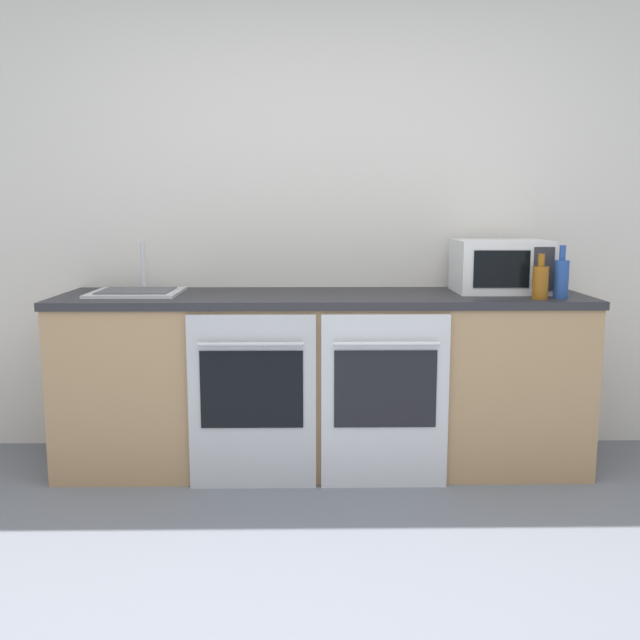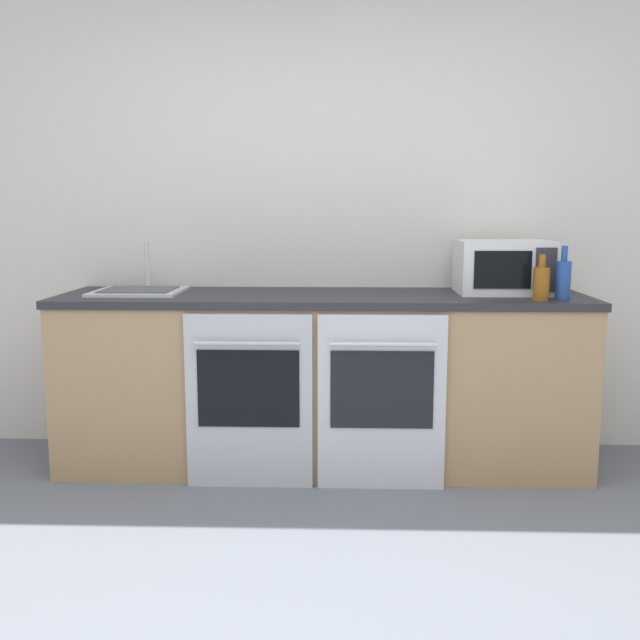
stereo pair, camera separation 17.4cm
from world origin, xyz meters
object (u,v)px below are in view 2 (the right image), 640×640
object	(u,v)px
oven_right	(382,401)
microwave	(503,267)
bottle_blue	(563,279)
sink	(139,290)
bottle_amber	(541,282)
oven_left	(249,400)

from	to	relation	value
oven_right	microwave	distance (m)	0.97
oven_right	bottle_blue	size ratio (longest dim) A/B	3.27
oven_right	sink	world-z (taller)	sink
microwave	sink	distance (m)	1.88
bottle_amber	sink	size ratio (longest dim) A/B	0.49
sink	microwave	bearing A→B (deg)	1.56
oven_left	sink	world-z (taller)	sink
oven_left	bottle_blue	distance (m)	1.60
sink	oven_right	bearing A→B (deg)	-16.61
oven_left	oven_right	size ratio (longest dim) A/B	1.00
oven_right	bottle_blue	bearing A→B (deg)	10.09
oven_left	bottle_blue	size ratio (longest dim) A/B	3.27
sink	bottle_amber	bearing A→B (deg)	-6.86
oven_left	bottle_blue	world-z (taller)	bottle_blue
oven_right	bottle_amber	distance (m)	0.95
oven_left	oven_right	distance (m)	0.63
microwave	sink	xyz separation A→B (m)	(-1.88, -0.05, -0.12)
sink	bottle_blue	bearing A→B (deg)	-5.85
bottle_amber	sink	distance (m)	2.01
bottle_amber	bottle_blue	xyz separation A→B (m)	(0.11, 0.02, 0.02)
oven_left	bottle_amber	size ratio (longest dim) A/B	3.86
oven_left	microwave	bearing A→B (deg)	18.40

